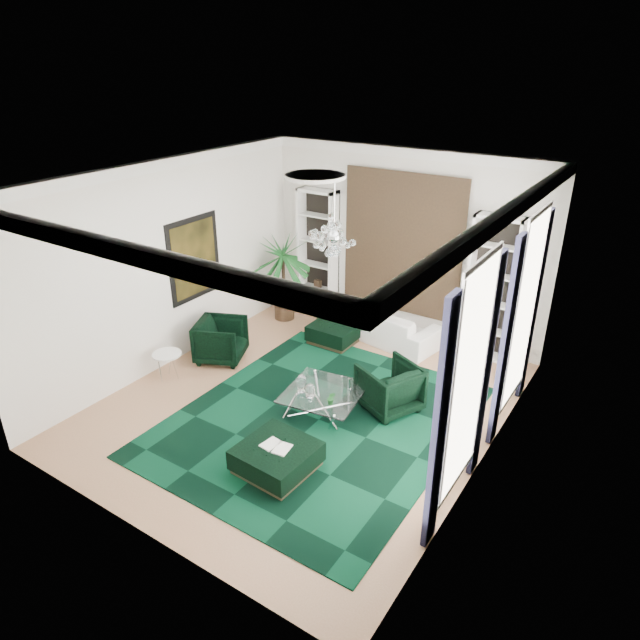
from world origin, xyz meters
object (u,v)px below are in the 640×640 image
Objects in this scene: coffee_table at (324,402)px; palm at (283,267)px; ottoman_side at (335,333)px; ottoman_front at (277,458)px; side_table at (168,366)px; armchair_left at (221,340)px; sofa at (383,323)px; armchair_right at (389,387)px.

palm is (-2.77, 2.66, 0.99)m from coffee_table.
ottoman_side is at bearing 117.85° from coffee_table.
side_table reaches higher than ottoman_front.
coffee_table is (2.65, -0.46, -0.20)m from armchair_left.
sofa is 4.59m from ottoman_front.
side_table is (-0.32, -1.08, -0.16)m from armchair_left.
ottoman_side is 3.39m from side_table.
side_table is (-3.18, 0.94, 0.05)m from ottoman_front.
side_table is (-3.80, -1.33, -0.16)m from armchair_right.
palm is at bearing 136.17° from coffee_table.
coffee_table is 0.50× the size of palm.
palm reaches higher than side_table.
armchair_right is 4.02m from side_table.
coffee_table reaches higher than ottoman_side.
palm reaches higher than sofa.
palm is (-3.60, 1.94, 0.79)m from armchair_right.
sofa reaches higher than ottoman_side.
palm reaches higher than ottoman_side.
armchair_right is 0.89× the size of ottoman_front.
ottoman_side is 1.89m from palm.
armchair_left is 1.00× the size of armchair_right.
armchair_left is at bearing 170.06° from coffee_table.
sofa is 1.03m from ottoman_side.
armchair_right reaches higher than ottoman_side.
palm is at bearing -21.14° from armchair_left.
sofa is 4.39m from side_table.
coffee_table is at bearing 108.60° from sofa.
palm reaches higher than armchair_left.
sofa is at bearing 98.86° from coffee_table.
coffee_table is at bearing -62.15° from ottoman_side.
armchair_right is 2.36m from ottoman_front.
ottoman_side is 1.73× the size of side_table.
armchair_left is 0.89× the size of ottoman_front.
side_table is 3.41m from palm.
ottoman_side is at bearing -13.31° from palm.
armchair_left is 3.49m from armchair_right.
armchair_left is at bearing 58.85° from sofa.
side_table is at bearing -93.44° from palm.
coffee_table is (0.47, -2.99, -0.14)m from sofa.
ottoman_front is 3.32m from side_table.
armchair_right is at bearing -37.67° from ottoman_side.
ottoman_side and ottoman_front have the same top height.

